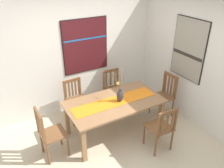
{
  "coord_description": "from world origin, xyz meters",
  "views": [
    {
      "loc": [
        -1.73,
        -2.65,
        3.09
      ],
      "look_at": [
        0.18,
        0.7,
        1.04
      ],
      "focal_mm": 36.68,
      "sensor_mm": 36.0,
      "label": 1
    }
  ],
  "objects_px": {
    "chair_2": "(76,99)",
    "painting_on_side_wall": "(189,49)",
    "chair_1": "(113,88)",
    "chair_3": "(49,133)",
    "centerpiece_vase": "(120,94)",
    "painting_on_back_wall": "(85,46)",
    "dining_table": "(114,106)",
    "chair_0": "(161,128)",
    "chair_4": "(165,95)"
  },
  "relations": [
    {
      "from": "dining_table",
      "to": "painting_on_back_wall",
      "type": "height_order",
      "value": "painting_on_back_wall"
    },
    {
      "from": "chair_0",
      "to": "chair_2",
      "type": "bearing_deg",
      "value": 120.16
    },
    {
      "from": "chair_0",
      "to": "chair_2",
      "type": "relative_size",
      "value": 1.03
    },
    {
      "from": "dining_table",
      "to": "chair_2",
      "type": "bearing_deg",
      "value": 120.41
    },
    {
      "from": "chair_3",
      "to": "chair_4",
      "type": "height_order",
      "value": "chair_3"
    },
    {
      "from": "centerpiece_vase",
      "to": "painting_on_side_wall",
      "type": "height_order",
      "value": "painting_on_side_wall"
    },
    {
      "from": "centerpiece_vase",
      "to": "chair_3",
      "type": "height_order",
      "value": "centerpiece_vase"
    },
    {
      "from": "chair_2",
      "to": "painting_on_side_wall",
      "type": "height_order",
      "value": "painting_on_side_wall"
    },
    {
      "from": "chair_2",
      "to": "painting_on_back_wall",
      "type": "distance_m",
      "value": 1.17
    },
    {
      "from": "chair_0",
      "to": "painting_on_side_wall",
      "type": "xyz_separation_m",
      "value": [
        1.17,
        0.68,
        1.05
      ]
    },
    {
      "from": "chair_4",
      "to": "chair_2",
      "type": "bearing_deg",
      "value": 154.84
    },
    {
      "from": "chair_3",
      "to": "chair_1",
      "type": "bearing_deg",
      "value": 25.98
    },
    {
      "from": "centerpiece_vase",
      "to": "chair_3",
      "type": "relative_size",
      "value": 0.74
    },
    {
      "from": "centerpiece_vase",
      "to": "painting_on_back_wall",
      "type": "bearing_deg",
      "value": 94.82
    },
    {
      "from": "chair_4",
      "to": "painting_on_back_wall",
      "type": "distance_m",
      "value": 2.05
    },
    {
      "from": "chair_0",
      "to": "chair_1",
      "type": "relative_size",
      "value": 1.03
    },
    {
      "from": "chair_1",
      "to": "dining_table",
      "type": "bearing_deg",
      "value": -118.55
    },
    {
      "from": "chair_3",
      "to": "centerpiece_vase",
      "type": "bearing_deg",
      "value": -1.26
    },
    {
      "from": "chair_0",
      "to": "chair_4",
      "type": "relative_size",
      "value": 0.96
    },
    {
      "from": "chair_2",
      "to": "chair_3",
      "type": "xyz_separation_m",
      "value": [
        -0.81,
        -0.85,
        0.02
      ]
    },
    {
      "from": "painting_on_back_wall",
      "to": "centerpiece_vase",
      "type": "bearing_deg",
      "value": -85.18
    },
    {
      "from": "chair_3",
      "to": "painting_on_back_wall",
      "type": "height_order",
      "value": "painting_on_back_wall"
    },
    {
      "from": "chair_3",
      "to": "painting_on_back_wall",
      "type": "relative_size",
      "value": 0.83
    },
    {
      "from": "dining_table",
      "to": "painting_on_side_wall",
      "type": "bearing_deg",
      "value": -5.08
    },
    {
      "from": "dining_table",
      "to": "chair_0",
      "type": "distance_m",
      "value": 0.97
    },
    {
      "from": "chair_0",
      "to": "chair_1",
      "type": "bearing_deg",
      "value": 90.7
    },
    {
      "from": "centerpiece_vase",
      "to": "chair_1",
      "type": "bearing_deg",
      "value": 67.62
    },
    {
      "from": "dining_table",
      "to": "chair_0",
      "type": "height_order",
      "value": "chair_0"
    },
    {
      "from": "centerpiece_vase",
      "to": "chair_1",
      "type": "height_order",
      "value": "centerpiece_vase"
    },
    {
      "from": "chair_0",
      "to": "chair_2",
      "type": "height_order",
      "value": "chair_0"
    },
    {
      "from": "dining_table",
      "to": "chair_3",
      "type": "bearing_deg",
      "value": -179.29
    },
    {
      "from": "chair_2",
      "to": "painting_on_back_wall",
      "type": "xyz_separation_m",
      "value": [
        0.47,
        0.41,
        0.99
      ]
    },
    {
      "from": "painting_on_side_wall",
      "to": "centerpiece_vase",
      "type": "bearing_deg",
      "value": 176.34
    },
    {
      "from": "dining_table",
      "to": "chair_1",
      "type": "height_order",
      "value": "chair_1"
    },
    {
      "from": "chair_3",
      "to": "chair_4",
      "type": "xyz_separation_m",
      "value": [
        2.58,
        0.02,
        -0.0
      ]
    },
    {
      "from": "chair_1",
      "to": "chair_3",
      "type": "distance_m",
      "value": 1.96
    },
    {
      "from": "chair_2",
      "to": "dining_table",
      "type": "bearing_deg",
      "value": -59.59
    },
    {
      "from": "painting_on_back_wall",
      "to": "painting_on_side_wall",
      "type": "relative_size",
      "value": 0.95
    },
    {
      "from": "dining_table",
      "to": "chair_0",
      "type": "relative_size",
      "value": 1.97
    },
    {
      "from": "chair_1",
      "to": "painting_on_side_wall",
      "type": "relative_size",
      "value": 0.73
    },
    {
      "from": "chair_0",
      "to": "chair_1",
      "type": "distance_m",
      "value": 1.67
    },
    {
      "from": "chair_0",
      "to": "chair_1",
      "type": "height_order",
      "value": "chair_0"
    },
    {
      "from": "chair_0",
      "to": "chair_3",
      "type": "xyz_separation_m",
      "value": [
        -1.78,
        0.81,
        0.02
      ]
    },
    {
      "from": "chair_2",
      "to": "chair_4",
      "type": "relative_size",
      "value": 0.93
    },
    {
      "from": "centerpiece_vase",
      "to": "chair_1",
      "type": "xyz_separation_m",
      "value": [
        0.37,
        0.89,
        -0.4
      ]
    },
    {
      "from": "painting_on_back_wall",
      "to": "chair_0",
      "type": "bearing_deg",
      "value": -76.58
    },
    {
      "from": "centerpiece_vase",
      "to": "chair_1",
      "type": "distance_m",
      "value": 1.04
    },
    {
      "from": "chair_1",
      "to": "chair_2",
      "type": "bearing_deg",
      "value": -179.44
    },
    {
      "from": "centerpiece_vase",
      "to": "chair_4",
      "type": "relative_size",
      "value": 0.75
    },
    {
      "from": "centerpiece_vase",
      "to": "chair_2",
      "type": "relative_size",
      "value": 0.8
    }
  ]
}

